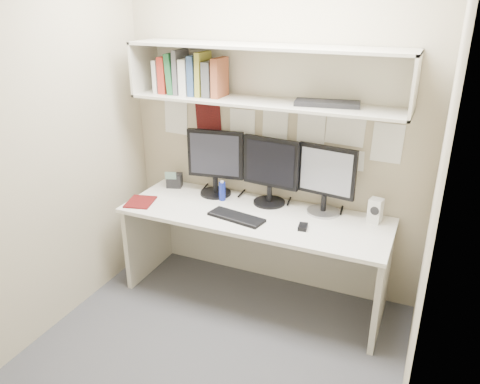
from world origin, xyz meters
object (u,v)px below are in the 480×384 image
at_px(monitor_center, 270,169).
at_px(keyboard, 236,217).
at_px(desk, 254,255).
at_px(maroon_notebook, 140,202).
at_px(speaker, 375,211).
at_px(monitor_left, 215,161).
at_px(monitor_right, 326,178).
at_px(desk_phone, 174,180).

bearing_deg(monitor_center, keyboard, -103.36).
bearing_deg(desk, maroon_notebook, -168.45).
bearing_deg(speaker, monitor_left, -170.42).
bearing_deg(speaker, monitor_center, -170.83).
xyz_separation_m(monitor_left, maroon_notebook, (-0.46, -0.40, -0.28)).
height_order(desk, monitor_right, monitor_right).
bearing_deg(maroon_notebook, desk_phone, 65.91).
xyz_separation_m(maroon_notebook, desk_phone, (0.07, 0.40, 0.05)).
height_order(desk, desk_phone, desk_phone).
xyz_separation_m(desk, monitor_center, (0.04, 0.22, 0.64)).
bearing_deg(monitor_right, desk_phone, -171.72).
distance_m(monitor_right, desk_phone, 1.30).
bearing_deg(maroon_notebook, monitor_right, 2.52).
relative_size(monitor_center, maroon_notebook, 2.19).
distance_m(monitor_center, maroon_notebook, 1.05).
height_order(monitor_right, keyboard, monitor_right).
relative_size(desk, desk_phone, 13.32).
xyz_separation_m(monitor_right, maroon_notebook, (-1.36, -0.40, -0.27)).
distance_m(monitor_left, speaker, 1.28).
distance_m(monitor_left, maroon_notebook, 0.67).
distance_m(speaker, desk_phone, 1.66).
height_order(monitor_left, speaker, monitor_left).
bearing_deg(maroon_notebook, desk, -2.41).
height_order(monitor_center, speaker, monitor_center).
bearing_deg(desk_phone, keyboard, -44.66).
bearing_deg(keyboard, maroon_notebook, -166.61).
height_order(monitor_center, monitor_right, monitor_center).
bearing_deg(monitor_center, monitor_left, -174.08).
bearing_deg(keyboard, speaker, 30.69).
distance_m(monitor_center, keyboard, 0.47).
bearing_deg(desk_phone, monitor_center, -18.53).
relative_size(speaker, desk_phone, 1.19).
xyz_separation_m(desk, keyboard, (-0.09, -0.14, 0.37)).
relative_size(desk, speaker, 11.22).
bearing_deg(monitor_center, maroon_notebook, -150.72).
bearing_deg(speaker, monitor_right, -172.10).
bearing_deg(desk, speaker, 13.63).
xyz_separation_m(monitor_left, monitor_right, (0.89, 0.00, -0.01)).
distance_m(monitor_left, desk_phone, 0.45).
bearing_deg(desk_phone, speaker, -19.12).
height_order(desk, speaker, speaker).
bearing_deg(desk_phone, monitor_right, -18.57).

